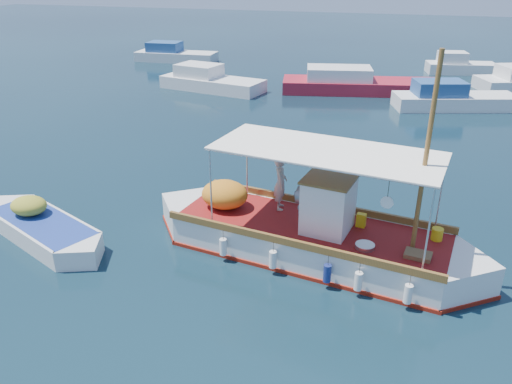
% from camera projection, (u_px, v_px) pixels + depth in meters
% --- Properties ---
extents(ground, '(160.00, 160.00, 0.00)m').
position_uv_depth(ground, '(294.00, 247.00, 14.73)').
color(ground, black).
rests_on(ground, ground).
extents(fishing_caique, '(9.98, 3.77, 6.15)m').
position_uv_depth(fishing_caique, '(307.00, 236.00, 14.22)').
color(fishing_caique, white).
rests_on(fishing_caique, ground).
extents(dinghy, '(5.08, 2.96, 1.34)m').
position_uv_depth(dinghy, '(43.00, 229.00, 15.12)').
color(dinghy, white).
rests_on(dinghy, ground).
extents(bg_boat_nw, '(7.27, 3.64, 1.80)m').
position_uv_depth(bg_boat_nw, '(210.00, 82.00, 33.14)').
color(bg_boat_nw, silver).
rests_on(bg_boat_nw, ground).
extents(bg_boat_n, '(10.60, 4.88, 1.80)m').
position_uv_depth(bg_boat_n, '(357.00, 85.00, 32.45)').
color(bg_boat_n, '#A31B2B').
rests_on(bg_boat_n, ground).
extents(bg_boat_ne, '(7.24, 4.20, 1.80)m').
position_uv_depth(bg_boat_ne, '(452.00, 100.00, 28.75)').
color(bg_boat_ne, silver).
rests_on(bg_boat_ne, ground).
extents(bg_boat_far_w, '(7.03, 2.81, 1.80)m').
position_uv_depth(bg_boat_far_w, '(174.00, 55.00, 42.93)').
color(bg_boat_far_w, silver).
rests_on(bg_boat_far_w, ground).
extents(bg_boat_far_n, '(5.30, 2.95, 1.80)m').
position_uv_depth(bg_boat_far_n, '(459.00, 67.00, 38.11)').
color(bg_boat_far_n, silver).
rests_on(bg_boat_far_n, ground).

